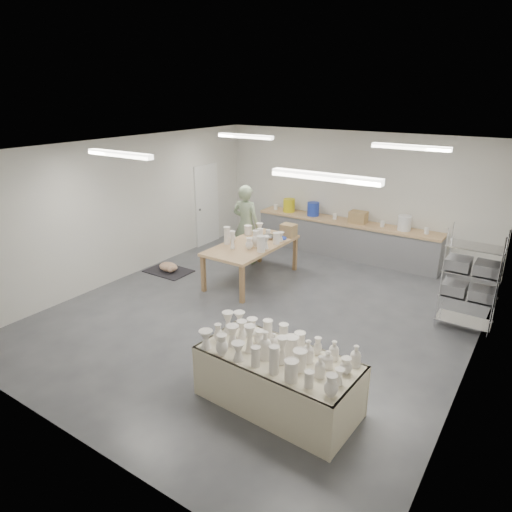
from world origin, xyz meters
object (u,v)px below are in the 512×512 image
Objects in this scene: drying_table at (277,377)px; potter at (246,225)px; work_table at (256,243)px; red_stool at (253,246)px.

potter reaches higher than drying_table.
potter is at bearing 136.46° from work_table.
drying_table is at bearing -52.62° from red_stool.
red_stool is at bearing 130.33° from drying_table.
red_stool is (-3.34, 4.38, -0.11)m from drying_table.
potter reaches higher than work_table.
work_table is at bearing -52.51° from red_stool.
potter is (-0.78, 0.75, 0.09)m from work_table.
work_table is 1.19× the size of potter.
drying_table is 5.51m from red_stool.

